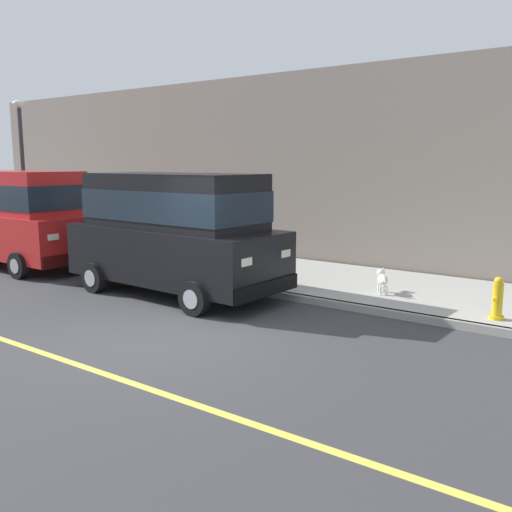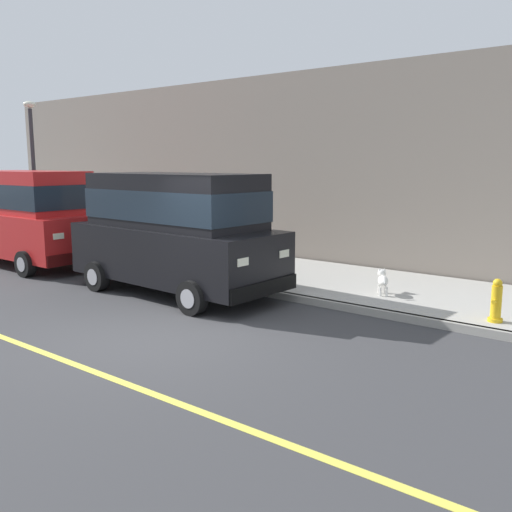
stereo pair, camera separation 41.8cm
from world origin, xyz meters
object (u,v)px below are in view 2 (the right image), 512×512
Objects in this scene: car_red_van at (26,213)px; fire_hydrant at (496,302)px; dog_white at (383,280)px; street_lamp at (33,157)px; car_black_van at (175,228)px.

fire_hydrant is (1.54, -11.65, -0.92)m from car_red_van.
street_lamp reaches higher than dog_white.
street_lamp is at bearing 79.97° from car_black_van.
car_black_van is at bearing -100.03° from street_lamp.
car_red_van is at bearing 91.06° from car_black_van.
fire_hydrant is at bearing -106.16° from dog_white.
street_lamp reaches higher than car_red_van.
street_lamp is at bearing 93.95° from dog_white.
fire_hydrant is at bearing -82.47° from car_red_van.
dog_white is (2.22, -9.31, -0.97)m from car_red_van.
car_black_van is 5.61m from car_red_van.
car_black_van is at bearing 119.74° from dog_white.
fire_hydrant is 13.82m from street_lamp.
car_black_van is at bearing -88.94° from car_red_van.
street_lamp is (-0.10, 13.60, 2.43)m from fire_hydrant.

